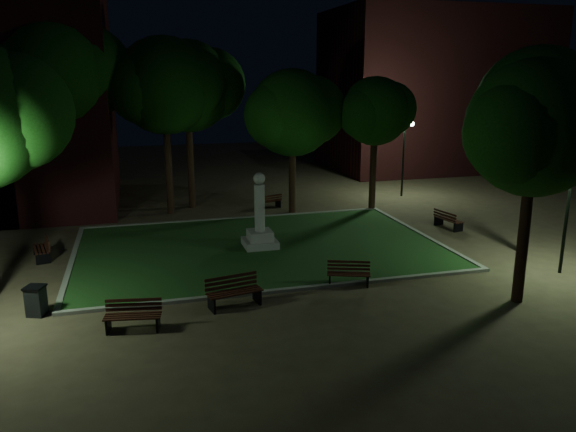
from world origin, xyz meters
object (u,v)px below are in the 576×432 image
Objects in this scene: monument at (260,227)px; trash_bin at (36,300)px; bench_west_near at (133,316)px; bench_right_side at (448,220)px; bench_near_right at (349,274)px; bench_left_side at (43,249)px; bench_far_side at (269,202)px; bench_near_left at (234,292)px.

trash_bin is (-8.16, -4.91, -0.48)m from monument.
bench_west_near is 16.48m from bench_right_side.
bench_near_right is at bearing -0.69° from trash_bin.
bench_right_side is at bearing 4.21° from monument.
bench_right_side reaches higher than bench_left_side.
monument is at bearing 61.51° from bench_west_near.
bench_near_right is 12.03m from bench_far_side.
bench_near_right is 7.56m from bench_west_near.
bench_right_side is (14.70, 7.45, -0.01)m from bench_west_near.
bench_far_side is at bearing 49.30° from trash_bin.
monument is 2.09× the size of bench_far_side.
bench_near_left is (-2.16, -5.82, -0.50)m from monument.
monument is at bearing 31.02° from trash_bin.
bench_west_near is 1.10× the size of bench_far_side.
monument reaches higher than bench_near_right.
bench_west_near is (-7.36, -1.73, 0.03)m from bench_near_right.
bench_far_side is at bearing 71.36° from bench_west_near.
bench_right_side is (9.42, 0.69, -0.55)m from monument.
bench_near_right is at bearing 48.88° from bench_left_side.
bench_west_near is (-3.12, -0.94, -0.04)m from bench_near_left.
bench_left_side is (-6.58, 6.73, -0.05)m from bench_near_left.
trash_bin is at bearing 97.45° from bench_right_side.
bench_near_left reaches higher than bench_far_side.
bench_left_side is at bearing 170.98° from bench_near_right.
bench_far_side is 15.71m from trash_bin.
bench_far_side is at bearing 73.41° from monument.
bench_near_left reaches higher than bench_near_right.
monument is at bearing 132.19° from bench_near_right.
bench_left_side is 12.43m from bench_far_side.
bench_right_side is 9.67m from bench_far_side.
monument is 1.93× the size of bench_left_side.
monument is at bearing 58.05° from bench_near_left.
bench_left_side is at bearing 10.21° from bench_far_side.
bench_near_right is at bearing 70.82° from bench_far_side.
bench_left_side is 1.75× the size of trash_bin.
bench_near_right is 0.96× the size of bench_right_side.
monument is 2.00× the size of bench_near_right.
bench_far_side is 1.61× the size of trash_bin.
trash_bin is at bearing -148.98° from monument.
bench_far_side is at bearing 109.70° from bench_near_right.
bench_near_left is 1.22× the size of bench_far_side.
bench_left_side is at bearing 79.09° from bench_right_side.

